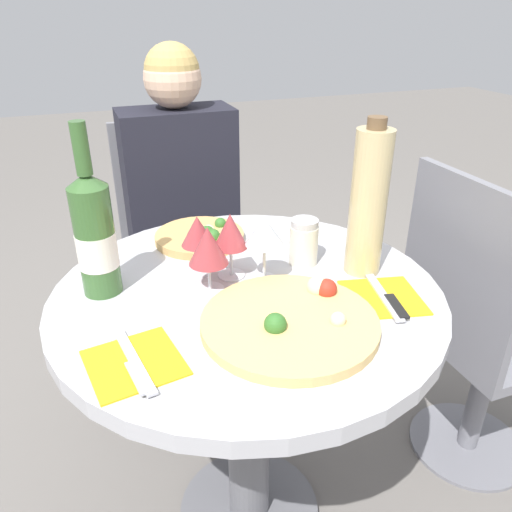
{
  "coord_description": "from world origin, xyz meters",
  "views": [
    {
      "loc": [
        -0.3,
        -0.86,
        1.26
      ],
      "look_at": [
        0.0,
        -0.05,
        0.82
      ],
      "focal_mm": 35.0,
      "sensor_mm": 36.0,
      "label": 1
    }
  ],
  "objects_px": {
    "chair_empty_side": "(478,337)",
    "tall_carafe": "(368,203)",
    "dining_table": "(248,349)",
    "pizza_large": "(292,321)",
    "seated_diner": "(189,252)",
    "wine_bottle": "(95,235)",
    "chair_behind_diner": "(182,254)"
  },
  "relations": [
    {
      "from": "chair_empty_side",
      "to": "chair_behind_diner",
      "type": "bearing_deg",
      "value": -139.98
    },
    {
      "from": "dining_table",
      "to": "wine_bottle",
      "type": "relative_size",
      "value": 2.33
    },
    {
      "from": "chair_empty_side",
      "to": "seated_diner",
      "type": "bearing_deg",
      "value": -134.34
    },
    {
      "from": "chair_empty_side",
      "to": "dining_table",
      "type": "bearing_deg",
      "value": -91.79
    },
    {
      "from": "chair_behind_diner",
      "to": "dining_table",
      "type": "bearing_deg",
      "value": 89.25
    },
    {
      "from": "chair_empty_side",
      "to": "tall_carafe",
      "type": "distance_m",
      "value": 0.59
    },
    {
      "from": "chair_empty_side",
      "to": "wine_bottle",
      "type": "bearing_deg",
      "value": -97.16
    },
    {
      "from": "dining_table",
      "to": "chair_empty_side",
      "type": "relative_size",
      "value": 0.91
    },
    {
      "from": "dining_table",
      "to": "pizza_large",
      "type": "bearing_deg",
      "value": -77.93
    },
    {
      "from": "chair_empty_side",
      "to": "tall_carafe",
      "type": "height_order",
      "value": "tall_carafe"
    },
    {
      "from": "dining_table",
      "to": "chair_empty_side",
      "type": "height_order",
      "value": "chair_empty_side"
    },
    {
      "from": "chair_empty_side",
      "to": "wine_bottle",
      "type": "distance_m",
      "value": 1.04
    },
    {
      "from": "pizza_large",
      "to": "tall_carafe",
      "type": "xyz_separation_m",
      "value": [
        0.24,
        0.15,
        0.15
      ]
    },
    {
      "from": "wine_bottle",
      "to": "tall_carafe",
      "type": "relative_size",
      "value": 1.03
    },
    {
      "from": "dining_table",
      "to": "chair_behind_diner",
      "type": "xyz_separation_m",
      "value": [
        0.01,
        0.76,
        -0.12
      ]
    },
    {
      "from": "chair_behind_diner",
      "to": "pizza_large",
      "type": "height_order",
      "value": "chair_behind_diner"
    },
    {
      "from": "pizza_large",
      "to": "wine_bottle",
      "type": "distance_m",
      "value": 0.42
    },
    {
      "from": "chair_behind_diner",
      "to": "chair_empty_side",
      "type": "height_order",
      "value": "same"
    },
    {
      "from": "dining_table",
      "to": "chair_behind_diner",
      "type": "bearing_deg",
      "value": 89.25
    },
    {
      "from": "chair_behind_diner",
      "to": "chair_empty_side",
      "type": "relative_size",
      "value": 1.0
    },
    {
      "from": "seated_diner",
      "to": "tall_carafe",
      "type": "bearing_deg",
      "value": 112.57
    },
    {
      "from": "dining_table",
      "to": "tall_carafe",
      "type": "xyz_separation_m",
      "value": [
        0.27,
        -0.01,
        0.32
      ]
    },
    {
      "from": "chair_empty_side",
      "to": "wine_bottle",
      "type": "xyz_separation_m",
      "value": [
        -0.95,
        0.12,
        0.41
      ]
    },
    {
      "from": "seated_diner",
      "to": "tall_carafe",
      "type": "relative_size",
      "value": 3.4
    },
    {
      "from": "dining_table",
      "to": "seated_diner",
      "type": "relative_size",
      "value": 0.71
    },
    {
      "from": "chair_behind_diner",
      "to": "chair_empty_side",
      "type": "distance_m",
      "value": 1.01
    },
    {
      "from": "seated_diner",
      "to": "pizza_large",
      "type": "distance_m",
      "value": 0.8
    },
    {
      "from": "chair_behind_diner",
      "to": "tall_carafe",
      "type": "bearing_deg",
      "value": 108.78
    },
    {
      "from": "seated_diner",
      "to": "pizza_large",
      "type": "xyz_separation_m",
      "value": [
        0.02,
        -0.77,
        0.22
      ]
    },
    {
      "from": "chair_empty_side",
      "to": "wine_bottle",
      "type": "relative_size",
      "value": 2.57
    },
    {
      "from": "dining_table",
      "to": "seated_diner",
      "type": "distance_m",
      "value": 0.62
    },
    {
      "from": "dining_table",
      "to": "wine_bottle",
      "type": "distance_m",
      "value": 0.42
    }
  ]
}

